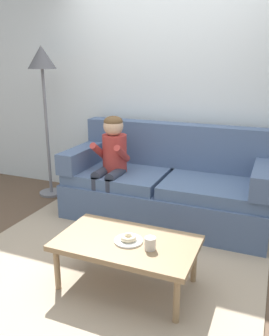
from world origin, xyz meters
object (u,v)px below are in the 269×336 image
at_px(coffee_table, 127,245).
at_px(floor_lamp, 43,74).
at_px(person_child, 111,158).
at_px(donut, 129,238).
at_px(toy_controller, 177,256).
at_px(mug, 150,243).
at_px(couch, 167,187).

xyz_separation_m(coffee_table, floor_lamp, (-1.68, 1.39, 1.15)).
relative_size(person_child, donut, 9.18).
bearing_deg(coffee_table, toy_controller, 63.61).
xyz_separation_m(mug, toy_controller, (0.05, 0.56, -0.40)).
bearing_deg(person_child, mug, -53.07).
bearing_deg(couch, mug, -77.44).
xyz_separation_m(person_child, toy_controller, (0.91, -0.58, -0.65)).
height_order(couch, mug, couch).
bearing_deg(person_child, couch, 20.95).
bearing_deg(couch, coffee_table, -85.63).
bearing_deg(donut, person_child, 121.52).
bearing_deg(mug, couch, 102.56).
distance_m(mug, toy_controller, 0.69).
relative_size(donut, floor_lamp, 0.07).
bearing_deg(donut, mug, -12.45).
height_order(donut, mug, mug).
bearing_deg(mug, toy_controller, 84.62).
relative_size(couch, floor_lamp, 1.17).
distance_m(couch, floor_lamp, 1.95).
height_order(mug, toy_controller, mug).
bearing_deg(toy_controller, floor_lamp, 137.98).
distance_m(person_child, mug, 1.44).
height_order(toy_controller, floor_lamp, floor_lamp).
xyz_separation_m(person_child, floor_lamp, (-1.03, 0.30, 0.83)).
height_order(donut, floor_lamp, floor_lamp).
bearing_deg(toy_controller, donut, -131.90).
distance_m(coffee_table, person_child, 1.31).
bearing_deg(floor_lamp, mug, -37.40).
distance_m(donut, mug, 0.19).
distance_m(person_child, toy_controller, 1.25).
bearing_deg(mug, donut, 167.55).
distance_m(coffee_table, floor_lamp, 2.46).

